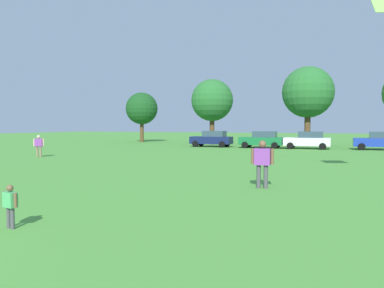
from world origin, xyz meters
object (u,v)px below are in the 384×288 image
Objects in this scene: parked_car_green_1 at (262,139)px; tree_left at (212,100)px; child_kite_flyer at (10,203)px; tree_right at (308,92)px; parked_car_blue_3 at (380,141)px; tree_far_left at (142,109)px; parked_car_navy_0 at (212,139)px; adult_bystander at (262,160)px; parked_car_white_2 at (308,140)px; bystander_near_trees at (39,144)px.

tree_left is (-6.87, 4.71, 4.34)m from parked_car_green_1.
tree_right reaches higher than child_kite_flyer.
parked_car_blue_3 is 29.29m from tree_far_left.
child_kite_flyer is 37.13m from tree_left.
child_kite_flyer is 42.89m from tree_far_left.
parked_car_green_1 is 0.50× the size of tree_right.
tree_right reaches higher than tree_far_left.
parked_car_navy_0 and parked_car_green_1 have the same top height.
parked_car_green_1 and parked_car_blue_3 have the same top height.
child_kite_flyer is at bearing 56.37° from adult_bystander.
parked_car_blue_3 is at bearing -12.26° from tree_left.
tree_far_left is 11.15m from tree_left.
parked_car_blue_3 is (6.26, 0.86, 0.00)m from parked_car_white_2.
child_kite_flyer is 0.13× the size of tree_left.
tree_left reaches higher than parked_car_green_1.
adult_bystander reaches higher than parked_car_navy_0.
tree_right reaches higher than tree_left.
parked_car_blue_3 is 0.56× the size of tree_left.
bystander_near_trees is 23.94m from parked_car_white_2.
tree_left is at bearing -72.33° from adult_bystander.
tree_far_left is (-28.36, 6.35, 3.66)m from parked_car_blue_3.
bystander_near_trees is 22.51m from tree_left.
tree_far_left is at bearing 126.14° from child_kite_flyer.
parked_car_green_1 is 0.56× the size of tree_left.
tree_left reaches higher than tree_far_left.
child_kite_flyer is at bearing 100.48° from parked_car_navy_0.
tree_far_left reaches higher than parked_car_blue_3.
bystander_near_trees is (-13.33, 14.80, 0.36)m from child_kite_flyer.
tree_far_left reaches higher than parked_car_white_2.
tree_right is (3.93, 5.10, 4.97)m from parked_car_green_1.
parked_car_green_1 is 1.00× the size of parked_car_blue_3.
tree_far_left is (-18.21, 38.63, 3.93)m from child_kite_flyer.
tree_far_left is at bearing 166.80° from tree_left.
child_kite_flyer is at bearing -78.45° from tree_left.
parked_car_navy_0 is 0.56× the size of tree_left.
parked_car_blue_3 is (10.15, 32.29, 0.28)m from child_kite_flyer.
parked_car_navy_0 is at bearing 3.01° from parked_car_blue_3.
bystander_near_trees is at bearing -105.64° from tree_left.
tree_left is at bearing -177.95° from tree_right.
parked_car_white_2 is at bearing 7.78° from parked_car_blue_3.
parked_car_green_1 is 9.39m from tree_left.
parked_car_green_1 and parked_car_white_2 have the same top height.
bystander_near_trees is (-17.48, 7.48, -0.09)m from adult_bystander.
tree_left reaches higher than parked_car_white_2.
parked_car_white_2 is 7.10m from tree_right.
parked_car_white_2 is 23.53m from tree_far_left.
parked_car_white_2 is at bearing -93.54° from adult_bystander.
child_kite_flyer is at bearing -95.37° from tree_right.
parked_car_white_2 is at bearing -18.05° from tree_far_left.
bystander_near_trees is 27.83m from tree_right.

